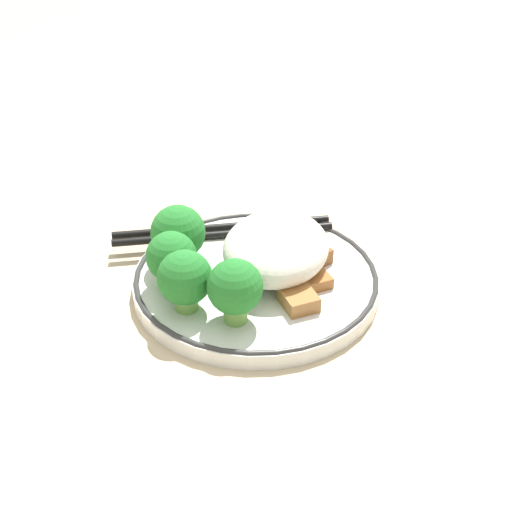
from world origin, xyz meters
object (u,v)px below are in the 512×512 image
at_px(plate, 256,280).
at_px(broccoli_back_center, 171,257).
at_px(broccoli_mid_left, 233,288).
at_px(broccoli_back_right, 185,279).
at_px(chopsticks, 223,231).
at_px(broccoli_back_left, 179,232).

height_order(plate, broccoli_back_center, broccoli_back_center).
distance_m(plate, broccoli_mid_left, 0.08).
distance_m(broccoli_back_right, broccoli_mid_left, 0.04).
xyz_separation_m(broccoli_back_center, chopsticks, (0.09, -0.02, -0.03)).
bearing_deg(broccoli_back_left, chopsticks, -21.85).
height_order(broccoli_mid_left, chopsticks, broccoli_mid_left).
xyz_separation_m(plate, broccoli_mid_left, (-0.07, 0.00, 0.04)).
height_order(broccoli_back_right, broccoli_mid_left, broccoli_mid_left).
bearing_deg(broccoli_mid_left, chopsticks, 20.26).
height_order(plate, broccoli_mid_left, broccoli_mid_left).
distance_m(plate, broccoli_back_center, 0.08).
bearing_deg(plate, chopsticks, 39.09).
bearing_deg(broccoli_mid_left, broccoli_back_right, 82.75).
xyz_separation_m(plate, broccoli_back_left, (0.00, 0.07, 0.04)).
bearing_deg(broccoli_back_right, plate, -35.55).
distance_m(broccoli_back_left, broccoli_back_right, 0.07).
bearing_deg(broccoli_back_center, broccoli_mid_left, -117.62).
bearing_deg(plate, broccoli_back_left, 87.39).
bearing_deg(chopsticks, plate, -140.91).
relative_size(broccoli_back_left, broccoli_back_center, 1.12).
relative_size(plate, chopsticks, 1.08).
bearing_deg(broccoli_back_center, plate, -63.14).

